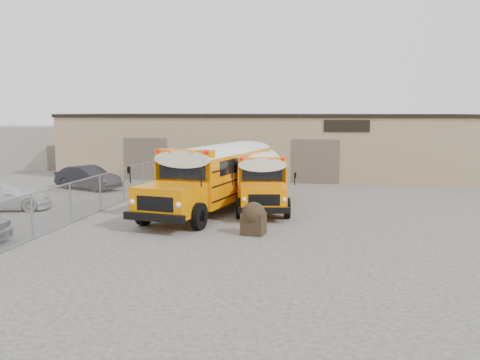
% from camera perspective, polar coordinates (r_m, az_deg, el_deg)
% --- Properties ---
extents(ground, '(120.00, 120.00, 0.00)m').
position_cam_1_polar(ground, '(22.38, -3.75, -5.22)').
color(ground, '#403E3B').
rests_on(ground, ground).
extents(warehouse, '(30.20, 10.20, 4.67)m').
position_cam_1_polar(warehouse, '(41.61, 2.81, 3.89)').
color(warehouse, '#957F5C').
rests_on(warehouse, ground).
extents(chainlink_fence, '(0.07, 18.07, 1.81)m').
position_cam_1_polar(chainlink_fence, '(26.98, -14.69, -1.34)').
color(chainlink_fence, gray).
rests_on(chainlink_fence, ground).
extents(distant_building_left, '(8.00, 6.00, 3.60)m').
position_cam_1_polar(distant_building_left, '(51.17, -22.17, 3.35)').
color(distant_building_left, gray).
rests_on(distant_building_left, ground).
extents(school_bus_left, '(4.69, 11.40, 3.25)m').
position_cam_1_polar(school_bus_left, '(32.80, 1.93, 2.11)').
color(school_bus_left, orange).
rests_on(school_bus_left, ground).
extents(school_bus_right, '(3.88, 9.62, 2.74)m').
position_cam_1_polar(school_bus_right, '(33.74, 1.75, 1.75)').
color(school_bus_right, '#FF8100').
rests_on(school_bus_right, ground).
extents(tarp_bundle, '(0.98, 0.96, 1.31)m').
position_cam_1_polar(tarp_bundle, '(21.22, 1.45, -4.06)').
color(tarp_bundle, black).
rests_on(tarp_bundle, ground).
extents(car_white, '(4.97, 3.25, 1.34)m').
position_cam_1_polar(car_white, '(28.95, -24.02, -1.63)').
color(car_white, silver).
rests_on(car_white, ground).
extents(car_dark, '(4.73, 3.04, 1.47)m').
position_cam_1_polar(car_dark, '(34.83, -15.91, 0.25)').
color(car_dark, black).
rests_on(car_dark, ground).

